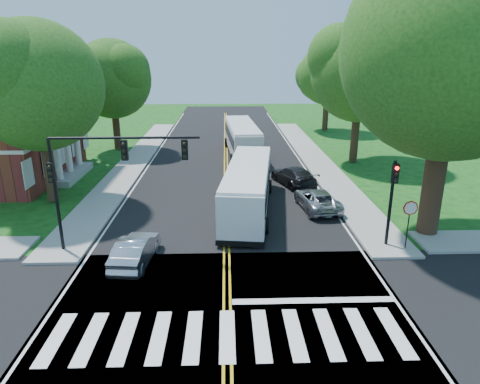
{
  "coord_description": "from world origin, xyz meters",
  "views": [
    {
      "loc": [
        0.03,
        -13.29,
        9.56
      ],
      "look_at": [
        0.75,
        8.45,
        2.4
      ],
      "focal_mm": 32.0,
      "sensor_mm": 36.0,
      "label": 1
    }
  ],
  "objects_px": {
    "signal_ne": "(392,192)",
    "bus_lead": "(248,187)",
    "hatchback": "(136,250)",
    "suv": "(317,199)",
    "bus_follow": "(242,138)",
    "signal_nw": "(102,167)",
    "dark_sedan": "(294,176)"
  },
  "relations": [
    {
      "from": "signal_ne",
      "to": "bus_lead",
      "type": "bearing_deg",
      "value": 140.87
    },
    {
      "from": "hatchback",
      "to": "suv",
      "type": "bearing_deg",
      "value": -139.22
    },
    {
      "from": "signal_ne",
      "to": "bus_follow",
      "type": "relative_size",
      "value": 0.37
    },
    {
      "from": "signal_nw",
      "to": "bus_follow",
      "type": "height_order",
      "value": "signal_nw"
    },
    {
      "from": "suv",
      "to": "dark_sedan",
      "type": "height_order",
      "value": "dark_sedan"
    },
    {
      "from": "signal_ne",
      "to": "dark_sedan",
      "type": "relative_size",
      "value": 0.92
    },
    {
      "from": "hatchback",
      "to": "dark_sedan",
      "type": "xyz_separation_m",
      "value": [
        9.34,
        12.23,
        0.03
      ]
    },
    {
      "from": "bus_lead",
      "to": "signal_nw",
      "type": "bearing_deg",
      "value": 44.7
    },
    {
      "from": "bus_lead",
      "to": "suv",
      "type": "distance_m",
      "value": 4.49
    },
    {
      "from": "bus_lead",
      "to": "bus_follow",
      "type": "bearing_deg",
      "value": -83.62
    },
    {
      "from": "hatchback",
      "to": "suv",
      "type": "relative_size",
      "value": 0.89
    },
    {
      "from": "suv",
      "to": "dark_sedan",
      "type": "relative_size",
      "value": 0.95
    },
    {
      "from": "hatchback",
      "to": "bus_follow",
      "type": "bearing_deg",
      "value": -98.91
    },
    {
      "from": "hatchback",
      "to": "dark_sedan",
      "type": "bearing_deg",
      "value": -121.56
    },
    {
      "from": "bus_follow",
      "to": "bus_lead",
      "type": "bearing_deg",
      "value": 85.42
    },
    {
      "from": "bus_follow",
      "to": "hatchback",
      "type": "relative_size",
      "value": 2.9
    },
    {
      "from": "suv",
      "to": "dark_sedan",
      "type": "bearing_deg",
      "value": -88.7
    },
    {
      "from": "signal_ne",
      "to": "hatchback",
      "type": "distance_m",
      "value": 12.76
    },
    {
      "from": "signal_nw",
      "to": "hatchback",
      "type": "bearing_deg",
      "value": -40.35
    },
    {
      "from": "bus_lead",
      "to": "bus_follow",
      "type": "distance_m",
      "value": 15.39
    },
    {
      "from": "suv",
      "to": "bus_follow",
      "type": "bearing_deg",
      "value": -81.12
    },
    {
      "from": "suv",
      "to": "dark_sedan",
      "type": "distance_m",
      "value": 5.25
    },
    {
      "from": "dark_sedan",
      "to": "bus_lead",
      "type": "bearing_deg",
      "value": 36.73
    },
    {
      "from": "signal_nw",
      "to": "hatchback",
      "type": "height_order",
      "value": "signal_nw"
    },
    {
      "from": "signal_nw",
      "to": "suv",
      "type": "bearing_deg",
      "value": 26.08
    },
    {
      "from": "signal_ne",
      "to": "hatchback",
      "type": "height_order",
      "value": "signal_ne"
    },
    {
      "from": "signal_nw",
      "to": "suv",
      "type": "xyz_separation_m",
      "value": [
        11.63,
        5.69,
        -3.73
      ]
    },
    {
      "from": "signal_nw",
      "to": "signal_ne",
      "type": "height_order",
      "value": "signal_nw"
    },
    {
      "from": "bus_lead",
      "to": "bus_follow",
      "type": "relative_size",
      "value": 0.99
    },
    {
      "from": "hatchback",
      "to": "bus_lead",
      "type": "bearing_deg",
      "value": -123.53
    },
    {
      "from": "signal_nw",
      "to": "signal_ne",
      "type": "relative_size",
      "value": 1.62
    },
    {
      "from": "signal_nw",
      "to": "suv",
      "type": "height_order",
      "value": "signal_nw"
    }
  ]
}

